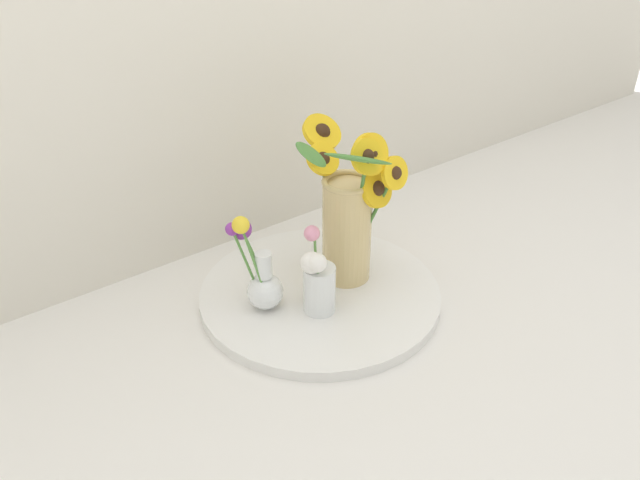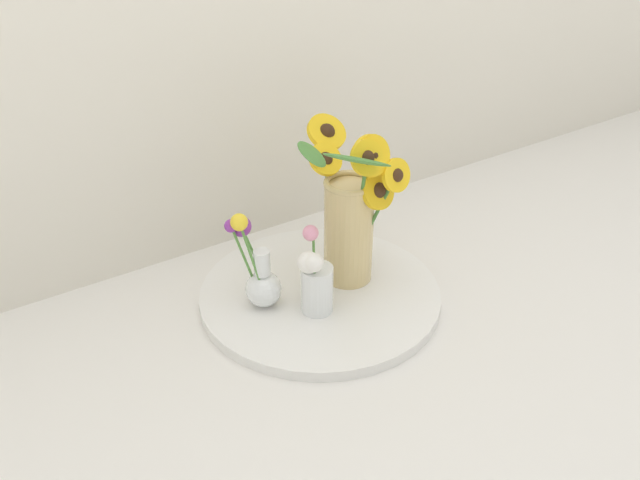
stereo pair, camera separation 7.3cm
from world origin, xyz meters
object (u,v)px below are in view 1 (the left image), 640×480
vase_bulb_right (259,275)px  mason_jar_sunflowers (348,215)px  serving_tray (320,294)px  vase_small_center (318,280)px

vase_bulb_right → mason_jar_sunflowers: bearing=-6.8°
serving_tray → vase_bulb_right: (-0.12, 0.03, 0.08)m
vase_small_center → serving_tray: bearing=49.0°
serving_tray → vase_bulb_right: size_ratio=2.43×
mason_jar_sunflowers → vase_bulb_right: bearing=173.2°
serving_tray → mason_jar_sunflowers: (0.07, 0.00, 0.16)m
serving_tray → vase_small_center: size_ratio=2.89×
mason_jar_sunflowers → vase_bulb_right: mason_jar_sunflowers is taller
serving_tray → vase_small_center: bearing=-131.0°
mason_jar_sunflowers → vase_small_center: bearing=-154.6°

